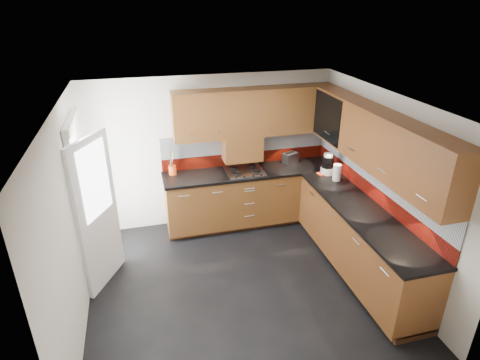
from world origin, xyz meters
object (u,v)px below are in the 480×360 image
object	(u,v)px
utensil_pot	(172,169)
toaster	(290,158)
gas_hob	(245,171)
food_processor	(328,165)

from	to	relation	value
utensil_pot	toaster	size ratio (longest dim) A/B	1.45
utensil_pot	toaster	world-z (taller)	utensil_pot
utensil_pot	toaster	xyz separation A→B (m)	(1.92, -0.01, -0.01)
gas_hob	toaster	bearing A→B (deg)	11.87
gas_hob	utensil_pot	distance (m)	1.12
gas_hob	toaster	distance (m)	0.84
gas_hob	food_processor	bearing A→B (deg)	-17.89
food_processor	toaster	bearing A→B (deg)	124.56
toaster	utensil_pot	bearing A→B (deg)	179.57
utensil_pot	toaster	bearing A→B (deg)	-0.43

